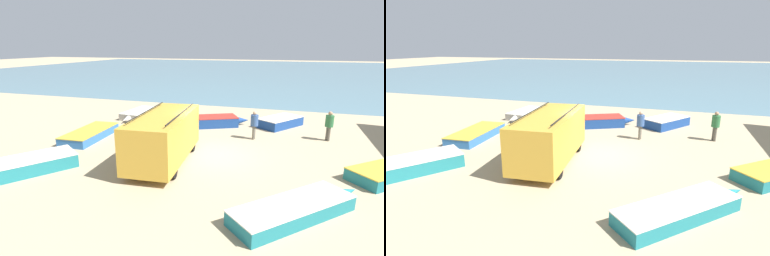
{
  "view_description": "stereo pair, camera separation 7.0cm",
  "coord_description": "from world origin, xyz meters",
  "views": [
    {
      "loc": [
        3.49,
        -13.27,
        5.18
      ],
      "look_at": [
        -1.13,
        1.06,
        1.0
      ],
      "focal_mm": 28.0,
      "sensor_mm": 36.0,
      "label": 1
    },
    {
      "loc": [
        3.56,
        -13.25,
        5.18
      ],
      "look_at": [
        -1.13,
        1.06,
        1.0
      ],
      "focal_mm": 28.0,
      "sensor_mm": 36.0,
      "label": 2
    }
  ],
  "objects": [
    {
      "name": "ground_plane",
      "position": [
        0.0,
        0.0,
        0.0
      ],
      "size": [
        200.0,
        200.0,
        0.0
      ],
      "primitive_type": "plane",
      "color": "tan"
    },
    {
      "name": "sea_water",
      "position": [
        0.0,
        52.0,
        0.0
      ],
      "size": [
        120.0,
        80.0,
        0.01
      ],
      "primitive_type": "cube",
      "color": "slate",
      "rests_on": "ground_plane"
    },
    {
      "name": "parked_van",
      "position": [
        -1.66,
        -1.36,
        1.23
      ],
      "size": [
        2.47,
        5.59,
        2.35
      ],
      "rotation": [
        0.0,
        0.0,
        1.65
      ],
      "color": "gold",
      "rests_on": "ground_plane"
    },
    {
      "name": "fishing_rowboat_0",
      "position": [
        3.21,
        6.77,
        0.31
      ],
      "size": [
        3.02,
        3.63,
        0.61
      ],
      "rotation": [
        0.0,
        0.0,
        0.96
      ],
      "color": "navy",
      "rests_on": "ground_plane"
    },
    {
      "name": "fishing_rowboat_1",
      "position": [
        -1.44,
        5.22,
        0.33
      ],
      "size": [
        5.12,
        3.28,
        0.65
      ],
      "rotation": [
        0.0,
        0.0,
        0.47
      ],
      "color": "navy",
      "rests_on": "ground_plane"
    },
    {
      "name": "fishing_rowboat_2",
      "position": [
        -7.16,
        0.74,
        0.25
      ],
      "size": [
        1.85,
        4.74,
        0.49
      ],
      "rotation": [
        0.0,
        0.0,
        1.63
      ],
      "color": "#2D66AD",
      "rests_on": "ground_plane"
    },
    {
      "name": "fishing_rowboat_4",
      "position": [
        -6.85,
        -4.42,
        0.3
      ],
      "size": [
        3.58,
        4.56,
        0.6
      ],
      "rotation": [
        0.0,
        0.0,
        4.12
      ],
      "color": "#1E757F",
      "rests_on": "ground_plane"
    },
    {
      "name": "fishing_rowboat_5",
      "position": [
        4.04,
        -4.36,
        0.25
      ],
      "size": [
        4.25,
        4.32,
        0.51
      ],
      "rotation": [
        0.0,
        0.0,
        0.8
      ],
      "color": "#1E757F",
      "rests_on": "ground_plane"
    },
    {
      "name": "fishing_rowboat_6",
      "position": [
        -6.84,
        6.2,
        0.25
      ],
      "size": [
        1.93,
        4.02,
        0.51
      ],
      "rotation": [
        0.0,
        0.0,
        4.64
      ],
      "color": "#ADA89E",
      "rests_on": "ground_plane"
    },
    {
      "name": "fisherman_0",
      "position": [
        1.83,
        3.32,
        0.97
      ],
      "size": [
        0.43,
        0.43,
        1.63
      ],
      "rotation": [
        0.0,
        0.0,
        3.04
      ],
      "color": "#5B564C",
      "rests_on": "ground_plane"
    },
    {
      "name": "fisherman_1",
      "position": [
        5.81,
        4.31,
        1.0
      ],
      "size": [
        0.44,
        0.44,
        1.67
      ],
      "rotation": [
        0.0,
        0.0,
        0.39
      ],
      "color": "#5B564C",
      "rests_on": "ground_plane"
    }
  ]
}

